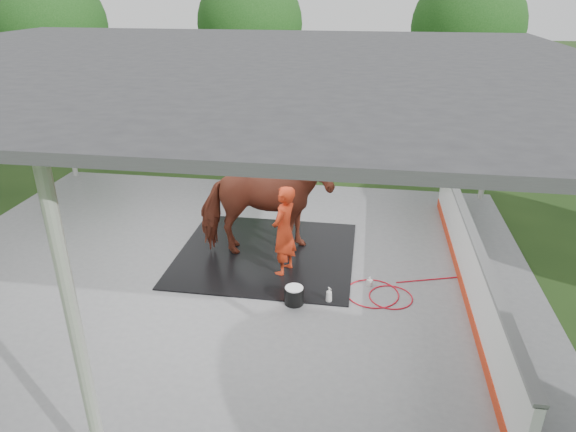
# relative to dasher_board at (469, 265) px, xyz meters

# --- Properties ---
(ground) EXTENTS (100.00, 100.00, 0.00)m
(ground) POSITION_rel_dasher_board_xyz_m (-4.60, 0.00, -0.59)
(ground) COLOR #1E3814
(concrete_slab) EXTENTS (12.00, 10.00, 0.05)m
(concrete_slab) POSITION_rel_dasher_board_xyz_m (-4.60, 0.00, -0.57)
(concrete_slab) COLOR slate
(concrete_slab) RESTS_ON ground
(pavilion_structure) EXTENTS (12.60, 10.60, 4.05)m
(pavilion_structure) POSITION_rel_dasher_board_xyz_m (-4.60, -0.00, 3.37)
(pavilion_structure) COLOR beige
(pavilion_structure) RESTS_ON ground
(dasher_board) EXTENTS (0.16, 8.00, 1.15)m
(dasher_board) POSITION_rel_dasher_board_xyz_m (0.00, 0.00, 0.00)
(dasher_board) COLOR red
(dasher_board) RESTS_ON concrete_slab
(tree_belt) EXTENTS (28.00, 28.00, 5.80)m
(tree_belt) POSITION_rel_dasher_board_xyz_m (-4.30, 0.90, 3.20)
(tree_belt) COLOR #382314
(tree_belt) RESTS_ON ground
(rubber_mat) EXTENTS (3.58, 3.35, 0.03)m
(rubber_mat) POSITION_rel_dasher_board_xyz_m (-3.86, 0.82, -0.53)
(rubber_mat) COLOR black
(rubber_mat) RESTS_ON concrete_slab
(horse) EXTENTS (2.80, 1.78, 2.18)m
(horse) POSITION_rel_dasher_board_xyz_m (-3.86, 0.82, 0.58)
(horse) COLOR maroon
(horse) RESTS_ON rubber_mat
(handler) EXTENTS (0.60, 0.75, 1.78)m
(handler) POSITION_rel_dasher_board_xyz_m (-3.37, 0.16, 0.35)
(handler) COLOR red
(handler) RESTS_ON concrete_slab
(wash_bucket) EXTENTS (0.35, 0.35, 0.32)m
(wash_bucket) POSITION_rel_dasher_board_xyz_m (-3.03, -0.87, -0.38)
(wash_bucket) COLOR black
(wash_bucket) RESTS_ON concrete_slab
(soap_bottle_a) EXTENTS (0.16, 0.16, 0.29)m
(soap_bottle_a) POSITION_rel_dasher_board_xyz_m (-2.43, -0.73, -0.40)
(soap_bottle_a) COLOR silver
(soap_bottle_a) RESTS_ON concrete_slab
(soap_bottle_b) EXTENTS (0.12, 0.12, 0.19)m
(soap_bottle_b) POSITION_rel_dasher_board_xyz_m (-1.73, -0.09, -0.45)
(soap_bottle_b) COLOR #338CD8
(soap_bottle_b) RESTS_ON concrete_slab
(hose_coil) EXTENTS (2.29, 1.38, 0.02)m
(hose_coil) POSITION_rel_dasher_board_xyz_m (-1.52, -0.37, -0.53)
(hose_coil) COLOR red
(hose_coil) RESTS_ON concrete_slab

